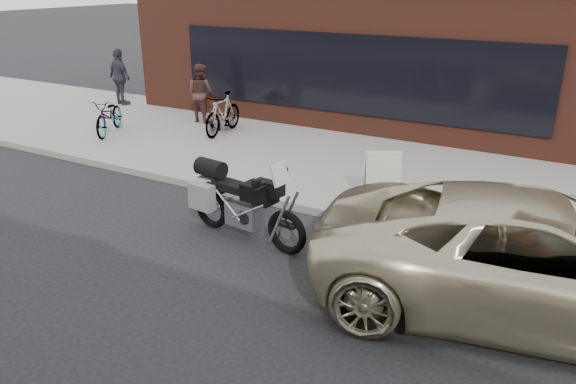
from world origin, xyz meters
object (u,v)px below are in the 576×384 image
Objects in this scene: bicycle_front at (109,116)px; sandwich_sign at (382,178)px; motorcycle at (239,202)px; cafe_patron_left at (201,93)px; bicycle_rear at (223,114)px; cafe_patron_right at (120,77)px; cafe_table at (219,117)px; minivan at (541,259)px.

bicycle_front is 8.06m from sandwich_sign.
cafe_patron_left is (-5.00, 5.48, 0.33)m from motorcycle.
motorcycle is at bearing 136.50° from cafe_patron_left.
bicycle_rear is 1.51m from cafe_patron_left.
motorcycle is 1.31× the size of bicycle_front.
cafe_patron_right reaches higher than bicycle_rear.
cafe_table is 1.26m from cafe_patron_left.
cafe_patron_left is (-9.54, 5.48, 0.19)m from minivan.
motorcycle is at bearing 79.15° from minivan.
cafe_patron_right is at bearing 152.74° from motorcycle.
motorcycle is 2.74m from sandwich_sign.
sandwich_sign is at bearing 157.83° from cafe_patron_left.
sandwich_sign is (-2.90, 2.20, -0.13)m from minivan.
motorcycle is 3.26× the size of cafe_table.
motorcycle is at bearing -54.54° from bicycle_front.
minivan reaches higher than cafe_table.
sandwich_sign reaches higher than cafe_table.
cafe_patron_right is (-8.62, 6.00, 0.39)m from motorcycle.
cafe_patron_left is 3.66m from cafe_patron_right.
bicycle_rear is at bearing 153.93° from cafe_patron_left.
motorcycle is 7.43m from cafe_patron_left.
minivan is 5.62× the size of sandwich_sign.
cafe_patron_right reaches higher than motorcycle.
minivan is at bearing 154.24° from cafe_patron_left.
sandwich_sign is 6.23m from cafe_table.
minivan is 3.42× the size of cafe_patron_left.
minivan is 9.83m from cafe_table.
minivan is 11.37m from bicycle_front.
sandwich_sign is at bearing -34.88° from bicycle_front.
cafe_patron_right is (-4.64, 1.10, 0.50)m from cafe_table.
motorcycle is 1.43× the size of cafe_patron_left.
minivan is (4.53, 0.00, 0.14)m from motorcycle.
cafe_table is at bearing 140.05° from bicycle_rear.
sandwich_sign is at bearing 61.04° from motorcycle.
cafe_patron_right is at bearing -4.09° from cafe_patron_left.
bicycle_rear is 0.35m from cafe_table.
bicycle_rear reaches higher than cafe_table.
bicycle_rear is 5.92m from sandwich_sign.
cafe_patron_left is (1.34, 2.18, 0.35)m from bicycle_front.
cafe_patron_left reaches higher than motorcycle.
cafe_patron_left reaches higher than bicycle_rear.
cafe_table is (2.37, 1.61, -0.09)m from bicycle_front.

